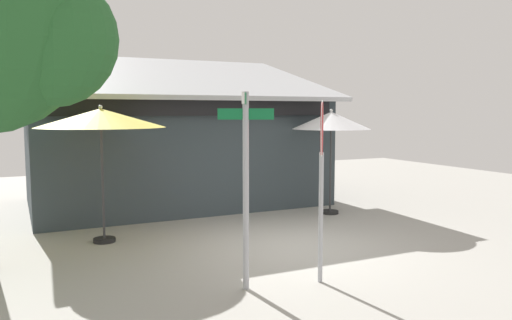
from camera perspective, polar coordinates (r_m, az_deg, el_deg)
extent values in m
cube|color=#9E9B93|center=(9.98, 4.01, -10.03)|extent=(28.00, 28.00, 0.10)
cube|color=#333D42|center=(14.70, -9.20, 1.25)|extent=(7.77, 4.85, 3.09)
cube|color=#B7BABF|center=(14.55, -9.16, 9.39)|extent=(8.27, 5.41, 1.47)
cube|color=black|center=(12.31, -5.97, 6.03)|extent=(7.17, 0.16, 0.44)
cylinder|color=#A8AAB2|center=(7.35, -1.15, -3.65)|extent=(0.09, 0.09, 2.91)
cube|color=#116B38|center=(7.26, -1.18, 6.96)|extent=(0.42, 0.72, 0.16)
cube|color=#116B38|center=(7.26, -1.17, 5.23)|extent=(0.72, 0.42, 0.16)
cube|color=white|center=(6.82, -1.47, 7.05)|extent=(0.06, 0.07, 0.16)
cylinder|color=#A8AAB2|center=(7.80, 7.35, -6.52)|extent=(0.07, 0.07, 2.01)
cylinder|color=white|center=(7.63, 7.47, 3.54)|extent=(0.49, 0.70, 0.85)
cylinder|color=red|center=(7.63, 7.47, 3.54)|extent=(0.48, 0.67, 0.80)
cylinder|color=black|center=(10.73, -16.78, -8.66)|extent=(0.44, 0.44, 0.08)
cylinder|color=#333335|center=(10.51, -16.96, -2.62)|extent=(0.05, 0.05, 2.36)
cone|color=#EAD14C|center=(10.41, -17.16, 4.57)|extent=(2.53, 2.53, 0.37)
sphere|color=silver|center=(10.41, -17.20, 5.75)|extent=(0.08, 0.08, 0.08)
cylinder|color=black|center=(13.17, 8.36, -5.84)|extent=(0.44, 0.44, 0.08)
cylinder|color=#333335|center=(13.00, 8.42, -1.21)|extent=(0.05, 0.05, 2.23)
cone|color=white|center=(12.92, 8.51, 4.45)|extent=(1.99, 1.99, 0.44)
sphere|color=silver|center=(12.92, 8.52, 5.55)|extent=(0.08, 0.08, 0.08)
sphere|color=#28602D|center=(8.86, -22.49, 12.61)|extent=(2.20, 2.20, 2.20)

